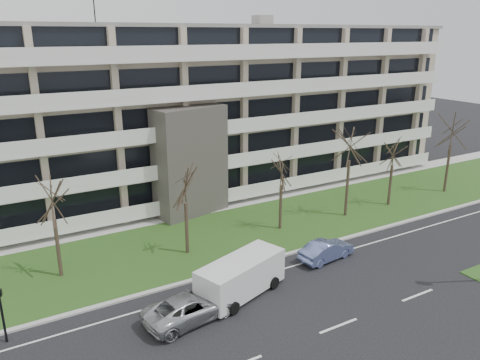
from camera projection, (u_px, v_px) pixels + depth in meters
ground at (338, 326)px, 24.34m from camera, size 160.00×160.00×0.00m
grass_verge at (222, 236)px, 35.09m from camera, size 90.00×10.00×0.06m
curb at (257, 262)px, 30.94m from camera, size 90.00×0.35×0.12m
sidewalk at (192, 212)px, 39.63m from camera, size 90.00×2.00×0.08m
lane_edge_line at (270, 273)px, 29.72m from camera, size 90.00×0.12×0.01m
apartment_building at (159, 112)px, 42.98m from camera, size 60.50×15.10×18.75m
silver_pickup at (190, 307)px, 24.73m from camera, size 5.42×3.09×1.43m
blue_sedan at (326, 250)px, 31.31m from camera, size 4.21×1.90×1.34m
white_van at (242, 273)px, 26.98m from camera, size 6.05×3.82×2.20m
pedestrian_signal at (1, 308)px, 22.52m from camera, size 0.34×0.30×3.04m
tree_2 at (51, 196)px, 27.72m from camera, size 3.42×3.42×6.85m
tree_3 at (185, 183)px, 30.84m from camera, size 3.30×3.30×6.61m
tree_4 at (282, 167)px, 34.90m from camera, size 3.21×3.21×6.41m
tree_5 at (351, 138)px, 37.00m from camera, size 4.27×4.27×8.55m
tree_6 at (394, 150)px, 39.90m from camera, size 3.26×3.26×6.51m
tree_7 at (453, 126)px, 42.95m from camera, size 4.11×4.11×8.21m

